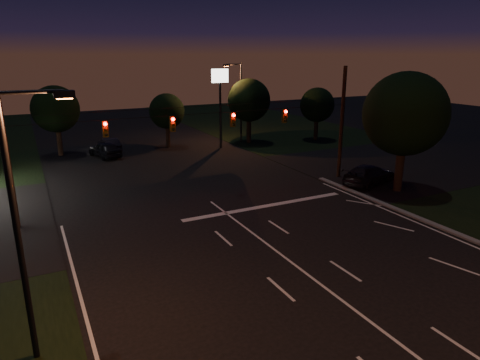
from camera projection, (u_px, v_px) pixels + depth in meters
ground at (343, 301)px, 17.74m from camera, size 140.00×140.00×0.00m
cross_street_right at (399, 164)px, 40.09m from camera, size 20.00×16.00×0.02m
stop_bar at (266, 206)px, 28.88m from camera, size 12.00×0.50×0.01m
utility_pole_right at (338, 177)px, 35.78m from camera, size 0.30×0.30×9.00m
utility_pole_left at (18, 227)px, 25.39m from camera, size 0.28×0.28×8.00m
signal_span at (204, 121)px, 29.00m from camera, size 24.00×0.40×1.56m
pole_sign_right at (220, 90)px, 45.13m from camera, size 1.80×0.30×8.40m
street_light_left at (24, 211)px, 13.11m from camera, size 2.20×0.35×9.00m
street_light_right_far at (239, 97)px, 48.52m from camera, size 2.20×0.35×9.00m
tree_right_near at (404, 115)px, 30.69m from camera, size 6.00×6.00×8.76m
tree_far_b at (56, 110)px, 42.20m from camera, size 4.60×4.60×6.98m
tree_far_c at (167, 112)px, 46.29m from camera, size 3.80×3.80×5.86m
tree_far_d at (249, 101)px, 48.23m from camera, size 4.80×4.80×7.30m
tree_far_e at (317, 105)px, 50.16m from camera, size 4.00×4.00×6.18m
car_oncoming_a at (105, 149)px, 42.44m from camera, size 2.94×4.89×1.56m
car_oncoming_b at (109, 145)px, 45.00m from camera, size 1.90×4.34×1.39m
car_cross at (369, 174)px, 33.62m from camera, size 5.73×3.65×1.55m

